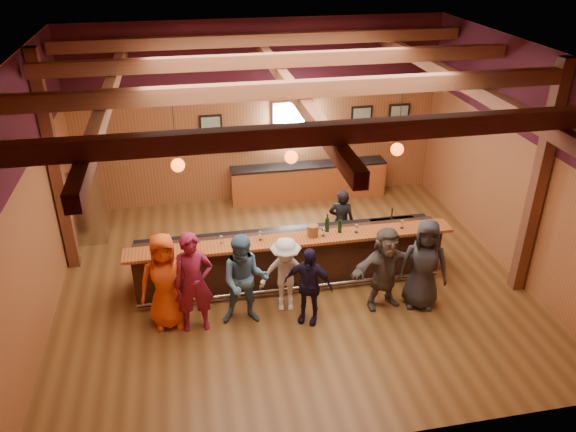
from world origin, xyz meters
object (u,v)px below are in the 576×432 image
(customer_white, at_px, (286,275))
(customer_navy, at_px, (308,285))
(back_bar_cabinet, at_px, (308,181))
(customer_dark, at_px, (424,264))
(bottle_a, at_px, (327,225))
(stainless_fridge, at_px, (87,203))
(customer_orange, at_px, (165,281))
(customer_denim, at_px, (245,280))
(ice_bucket, at_px, (313,231))
(bar_counter, at_px, (290,256))
(customer_brown, at_px, (385,268))
(bartender, at_px, (341,222))
(customer_redvest, at_px, (194,283))

(customer_white, bearing_deg, customer_navy, -41.09)
(back_bar_cabinet, distance_m, customer_dark, 5.02)
(back_bar_cabinet, bearing_deg, bottle_a, -97.49)
(customer_dark, distance_m, bottle_a, 1.95)
(stainless_fridge, xyz_separation_m, customer_orange, (1.71, -3.45, 0.01))
(back_bar_cabinet, distance_m, customer_denim, 5.28)
(customer_orange, height_order, customer_white, customer_orange)
(customer_denim, distance_m, customer_dark, 3.28)
(ice_bucket, height_order, bottle_a, bottle_a)
(bar_counter, xyz_separation_m, customer_dark, (2.23, -1.32, 0.37))
(back_bar_cabinet, bearing_deg, customer_denim, -115.08)
(ice_bucket, bearing_deg, customer_navy, -106.72)
(customer_orange, bearing_deg, bottle_a, 14.44)
(customer_denim, relative_size, customer_brown, 1.07)
(back_bar_cabinet, bearing_deg, customer_orange, -128.13)
(back_bar_cabinet, height_order, stainless_fridge, stainless_fridge)
(back_bar_cabinet, distance_m, stainless_fridge, 5.43)
(stainless_fridge, height_order, bottle_a, stainless_fridge)
(bartender, bearing_deg, back_bar_cabinet, -66.88)
(back_bar_cabinet, relative_size, customer_redvest, 2.11)
(stainless_fridge, relative_size, customer_navy, 1.19)
(bartender, bearing_deg, customer_white, 70.26)
(bar_counter, distance_m, customer_navy, 1.40)
(customer_navy, distance_m, ice_bucket, 1.23)
(customer_white, distance_m, bartender, 2.34)
(customer_white, xyz_separation_m, customer_brown, (1.81, -0.23, 0.07))
(back_bar_cabinet, distance_m, customer_white, 4.79)
(bar_counter, bearing_deg, customer_navy, -87.90)
(stainless_fridge, height_order, customer_orange, customer_orange)
(back_bar_cabinet, bearing_deg, ice_bucket, -101.77)
(customer_denim, relative_size, customer_dark, 0.98)
(back_bar_cabinet, distance_m, customer_redvest, 5.72)
(customer_orange, distance_m, bottle_a, 3.23)
(customer_orange, xyz_separation_m, customer_dark, (4.63, -0.32, -0.02))
(back_bar_cabinet, distance_m, ice_bucket, 4.02)
(back_bar_cabinet, height_order, customer_brown, customer_brown)
(stainless_fridge, xyz_separation_m, customer_redvest, (2.19, -3.66, 0.05))
(customer_white, relative_size, customer_navy, 0.99)
(customer_redvest, xyz_separation_m, customer_navy, (1.98, -0.18, -0.19))
(customer_redvest, height_order, customer_denim, customer_redvest)
(back_bar_cabinet, bearing_deg, bartender, -88.36)
(bar_counter, relative_size, customer_denim, 3.59)
(customer_white, bearing_deg, customer_orange, -169.44)
(bartender, distance_m, ice_bucket, 1.47)
(customer_dark, bearing_deg, customer_denim, -161.97)
(stainless_fridge, distance_m, ice_bucket, 5.28)
(back_bar_cabinet, relative_size, customer_white, 2.67)
(back_bar_cabinet, relative_size, customer_navy, 2.65)
(back_bar_cabinet, xyz_separation_m, ice_bucket, (-0.81, -3.87, 0.75))
(customer_dark, bearing_deg, customer_redvest, -161.32)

